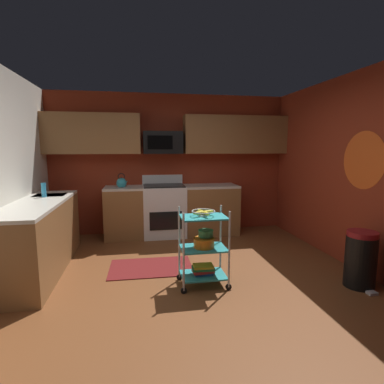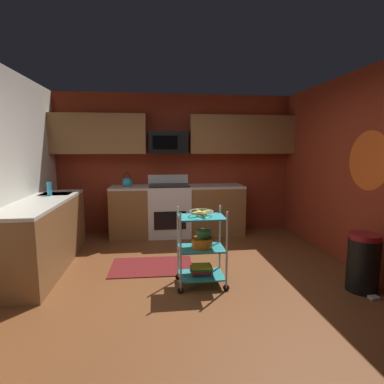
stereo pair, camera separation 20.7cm
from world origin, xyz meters
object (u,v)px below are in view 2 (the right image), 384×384
Objects in this scene: oven_range at (169,210)px; dish_soap_bottle at (49,189)px; book_stack at (201,270)px; kettle at (127,182)px; mixing_bowl_small at (204,233)px; mixing_bowl_large at (202,243)px; rolling_cart at (201,248)px; fruit_bowl at (201,212)px; microwave at (168,143)px; trash_can at (363,263)px.

dish_soap_bottle is at bearing -151.46° from oven_range.
kettle is (-1.01, 2.14, 0.81)m from book_stack.
mixing_bowl_small is (0.31, -2.11, 0.14)m from oven_range.
oven_range is 2.17m from mixing_bowl_large.
mixing_bowl_large is 2.42m from kettle.
book_stack is at bearing 161.57° from rolling_cart.
fruit_bowl is 1.03× the size of kettle.
kettle reaches higher than book_stack.
rolling_cart is at bearing -135.97° from mixing_bowl_small.
microwave is at bearing 97.89° from mixing_bowl_small.
microwave is 1.06× the size of trash_can.
fruit_bowl is 1.90m from trash_can.
mixing_bowl_large is at bearing 0.00° from fruit_bowl.
mixing_bowl_small is at bearing 44.03° from book_stack.
mixing_bowl_small is at bearing 44.03° from rolling_cart.
kettle reaches higher than oven_range.
mixing_bowl_large is at bearing -30.23° from dish_soap_bottle.
microwave reaches higher than rolling_cart.
book_stack is at bearing -64.68° from kettle.
mixing_bowl_large is 0.95× the size of book_stack.
mixing_bowl_large is 2.42m from dish_soap_bottle.
oven_range is 5.50× the size of dish_soap_bottle.
microwave reaches higher than mixing_bowl_large.
rolling_cart is 4.57× the size of dish_soap_bottle.
kettle is at bearing 115.32° from fruit_bowl.
fruit_bowl is at bearing 14.04° from book_stack.
trash_can is at bearing -11.29° from fruit_bowl.
kettle is at bearing 115.32° from book_stack.
fruit_bowl is 2.36m from dish_soap_bottle.
trash_can is (1.78, -0.36, -0.19)m from mixing_bowl_large.
book_stack is at bearing -83.15° from microwave.
microwave is at bearing 31.11° from dish_soap_bottle.
mixing_bowl_large is (0.01, 0.00, 0.07)m from rolling_cart.
book_stack is at bearing -165.96° from fruit_bowl.
book_stack is (0.27, -2.15, -0.29)m from oven_range.
kettle reaches higher than rolling_cart.
mixing_bowl_small reaches higher than book_stack.
oven_range reaches higher than rolling_cart.
mixing_bowl_small is 1.82m from trash_can.
fruit_bowl reaches higher than mixing_bowl_small.
fruit_bowl is 0.69m from book_stack.
kettle is at bearing 138.25° from trash_can.
trash_can is at bearing -41.75° from kettle.
fruit_bowl is at bearing -82.83° from oven_range.
book_stack is 1.83m from trash_can.
kettle is at bearing 43.15° from dish_soap_bottle.
oven_range is 4.17× the size of kettle.
microwave is (-0.00, 0.10, 1.22)m from oven_range.
microwave reaches higher than trash_can.
mixing_bowl_large is 0.95× the size of kettle.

